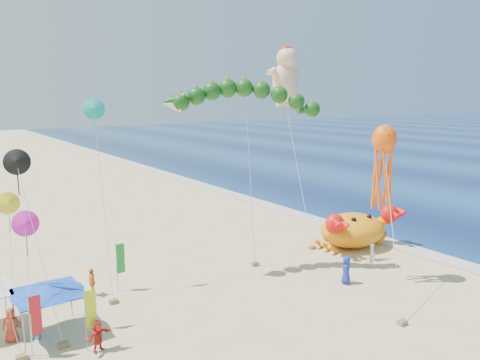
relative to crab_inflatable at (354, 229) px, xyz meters
name	(u,v)px	position (x,y,z in m)	size (l,w,h in m)	color
ground	(280,274)	(-8.76, -1.30, -1.46)	(320.00, 320.00, 0.00)	#D1B784
foam_strip	(391,243)	(3.24, -1.30, -1.46)	(320.00, 320.00, 0.00)	silver
crab_inflatable	(354,229)	(0.00, 0.00, 0.00)	(7.58, 4.97, 3.32)	orange
dragon_kite	(244,102)	(-10.32, 0.81, 10.21)	(10.70, 5.27, 12.86)	#113F11
cherub_kite	(286,75)	(-2.28, 6.14, 12.37)	(2.36, 5.97, 16.22)	#FBBC99
octopus_kite	(383,161)	(-4.16, -5.80, 6.55)	(4.97, 5.77, 10.32)	#FC540D
canopy_blue	(48,289)	(-23.75, -0.88, 0.98)	(3.52, 3.52, 2.71)	gray
feather_flags	(47,295)	(-23.76, -0.61, 0.55)	(10.84, 6.02, 3.20)	gray
beachgoers	(126,302)	(-19.86, -1.29, -0.59)	(27.43, 8.73, 1.86)	red
small_kites	(29,188)	(-23.81, 1.44, 5.84)	(8.24, 8.29, 12.01)	black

